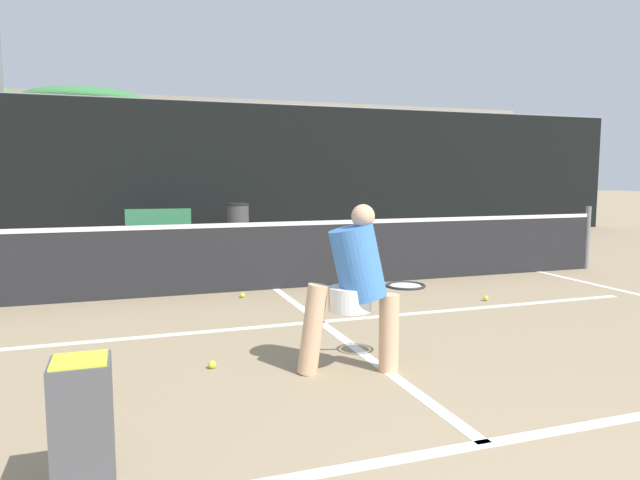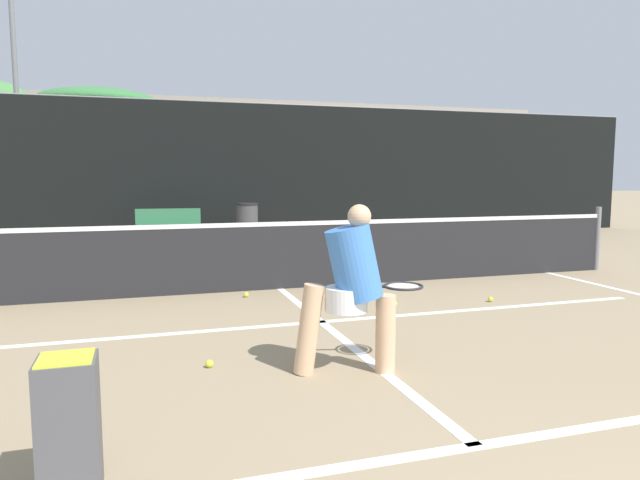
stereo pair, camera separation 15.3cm
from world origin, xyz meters
TOP-DOWN VIEW (x-y plane):
  - court_baseline_near at (0.00, 2.77)m, footprint 11.00×0.10m
  - court_service_line at (0.00, 5.79)m, footprint 8.25×0.10m
  - court_center_mark at (0.00, 5.24)m, footprint 0.10×4.94m
  - net at (0.00, 7.72)m, footprint 11.09×0.09m
  - fence_back at (0.00, 14.09)m, footprint 24.00×0.06m
  - player_practicing at (-0.25, 4.19)m, footprint 1.20×0.54m
  - tennis_ball_scattered_0 at (-1.34, 4.64)m, footprint 0.07×0.07m
  - tennis_ball_scattered_1 at (-0.56, 7.30)m, footprint 0.07×0.07m
  - tennis_ball_scattered_3 at (1.08, 6.24)m, footprint 0.07×0.07m
  - tennis_ball_scattered_4 at (2.35, 6.10)m, footprint 0.07×0.07m
  - ball_hopper at (-2.21, 2.92)m, footprint 0.28×0.28m
  - courtside_bench at (-1.28, 13.07)m, footprint 1.45×0.53m
  - trash_bin at (0.48, 12.97)m, footprint 0.52×0.52m
  - parked_car at (-1.15, 16.61)m, footprint 1.62×4.51m
  - floodlight_mast at (-5.48, 20.43)m, footprint 1.10×0.24m
  - tree_west at (-3.04, 20.06)m, footprint 3.93×3.93m
  - building_far at (0.00, 27.36)m, footprint 36.00×2.40m

SIDE VIEW (x-z plane):
  - court_baseline_near at x=0.00m, z-range 0.00..0.01m
  - court_service_line at x=0.00m, z-range 0.00..0.01m
  - court_center_mark at x=0.00m, z-range 0.00..0.01m
  - tennis_ball_scattered_0 at x=-1.34m, z-range 0.00..0.07m
  - tennis_ball_scattered_1 at x=-0.56m, z-range 0.00..0.07m
  - tennis_ball_scattered_3 at x=1.08m, z-range 0.00..0.07m
  - tennis_ball_scattered_4 at x=2.35m, z-range 0.00..0.07m
  - ball_hopper at x=-2.21m, z-range 0.02..0.73m
  - courtside_bench at x=-1.28m, z-range 0.03..0.89m
  - trash_bin at x=0.48m, z-range 0.00..0.97m
  - net at x=0.00m, z-range -0.02..1.05m
  - parked_car at x=-1.15m, z-range -0.12..1.40m
  - player_practicing at x=-0.25m, z-range 0.04..1.41m
  - fence_back at x=0.00m, z-range -0.01..3.38m
  - building_far at x=0.00m, z-range 0.00..5.08m
  - tree_west at x=-3.04m, z-range 1.69..6.07m
  - floodlight_mast at x=-5.48m, z-range 1.17..10.13m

